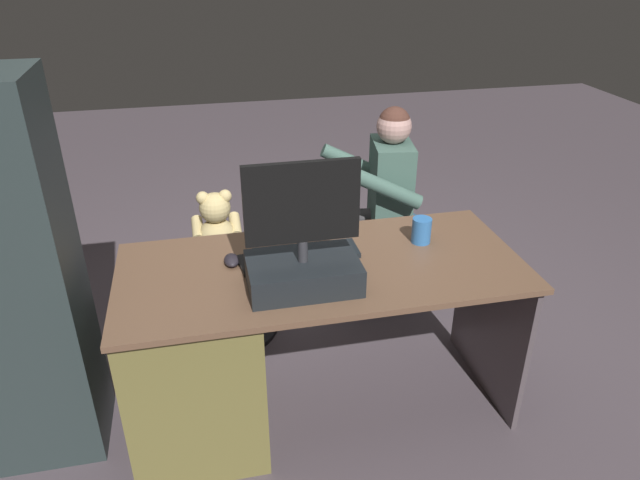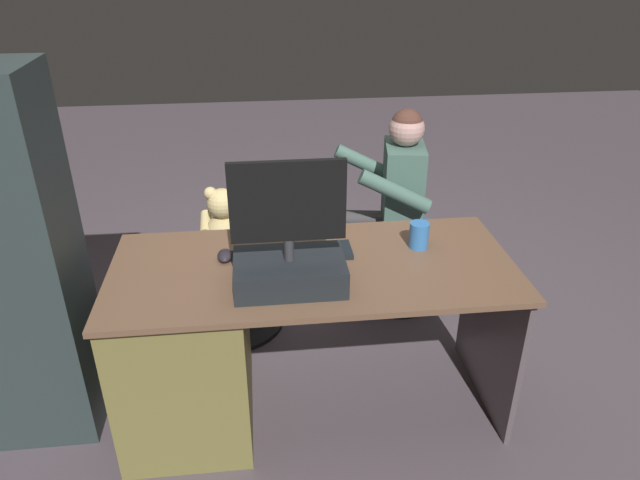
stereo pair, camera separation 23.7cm
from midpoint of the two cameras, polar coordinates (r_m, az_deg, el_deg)
The scene contains 12 objects.
ground_plane at distance 3.04m, azimuth 0.84°, elevation -10.41°, with size 10.00×10.00×0.00m, color #50454C.
desk at distance 2.45m, azimuth -7.87°, elevation -9.98°, with size 1.59×0.71×0.73m.
monitor at distance 2.10m, azimuth 0.19°, elevation -1.73°, with size 0.41×0.26×0.48m.
keyboard at distance 2.35m, azimuth 0.90°, elevation -1.27°, with size 0.42×0.14×0.02m, color black.
computer_mouse at distance 2.32m, azimuth -6.44°, elevation -1.60°, with size 0.06×0.10×0.04m, color black.
cup at distance 2.44m, azimuth 12.43°, elevation 0.41°, with size 0.08×0.08×0.11m, color #3372BF.
tv_remote at distance 2.30m, azimuth -5.19°, elevation -2.15°, with size 0.04×0.15×0.02m, color black.
office_chair_teddy at distance 3.09m, azimuth -6.74°, elevation -4.29°, with size 0.56×0.56×0.45m.
teddy_bear at distance 2.93m, azimuth -7.12°, elevation 1.81°, with size 0.24×0.24×0.34m.
visitor_chair at distance 3.33m, azimuth 9.66°, elevation -1.56°, with size 0.49×0.49×0.45m.
person at distance 3.13m, azimuth 8.84°, elevation 4.37°, with size 0.53×0.53×1.11m.
equipment_rack at distance 2.44m, azimuth -25.32°, elevation -2.58°, with size 0.44×0.36×1.51m, color #293535.
Camera 2 is at (0.20, 2.39, 1.88)m, focal length 32.66 mm.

